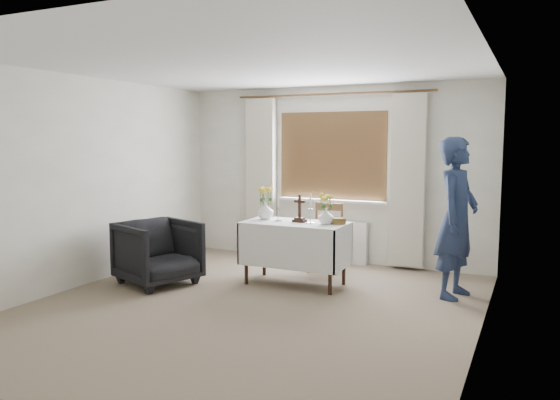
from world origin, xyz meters
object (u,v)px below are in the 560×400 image
at_px(wooden_chair, 325,238).
at_px(armchair, 158,252).
at_px(altar_table, 295,253).
at_px(flower_vase_right, 326,216).
at_px(person, 457,218).
at_px(flower_vase_left, 265,211).
at_px(wooden_cross, 300,208).

distance_m(wooden_chair, armchair, 2.18).
bearing_deg(wooden_chair, altar_table, -101.08).
distance_m(wooden_chair, flower_vase_right, 0.92).
relative_size(armchair, person, 0.48).
relative_size(altar_table, armchair, 1.45).
bearing_deg(armchair, flower_vase_left, -34.16).
xyz_separation_m(altar_table, wooden_chair, (0.09, 0.79, 0.07)).
height_order(armchair, flower_vase_left, flower_vase_left).
bearing_deg(armchair, wooden_cross, -44.30).
bearing_deg(wooden_chair, wooden_cross, -98.22).
relative_size(wooden_chair, wooden_cross, 2.72).
relative_size(wooden_chair, flower_vase_left, 4.22).
relative_size(person, wooden_cross, 5.35).
height_order(person, flower_vase_left, person).
bearing_deg(wooden_chair, flower_vase_left, -130.80).
height_order(wooden_cross, flower_vase_left, wooden_cross).
bearing_deg(flower_vase_left, armchair, -144.76).
bearing_deg(flower_vase_right, person, 10.49).
height_order(wooden_chair, wooden_cross, wooden_cross).
xyz_separation_m(armchair, person, (3.33, 0.97, 0.50)).
distance_m(altar_table, flower_vase_left, 0.66).
distance_m(flower_vase_left, flower_vase_right, 0.82).
bearing_deg(flower_vase_left, person, 5.43).
relative_size(altar_table, flower_vase_right, 6.62).
bearing_deg(flower_vase_left, flower_vase_right, -3.60).
xyz_separation_m(armchair, flower_vase_right, (1.90, 0.71, 0.47)).
bearing_deg(person, armchair, 118.54).
height_order(altar_table, flower_vase_left, flower_vase_left).
relative_size(altar_table, wooden_cross, 3.72).
relative_size(armchair, wooden_cross, 2.56).
height_order(wooden_chair, person, person).
height_order(altar_table, wooden_cross, wooden_cross).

